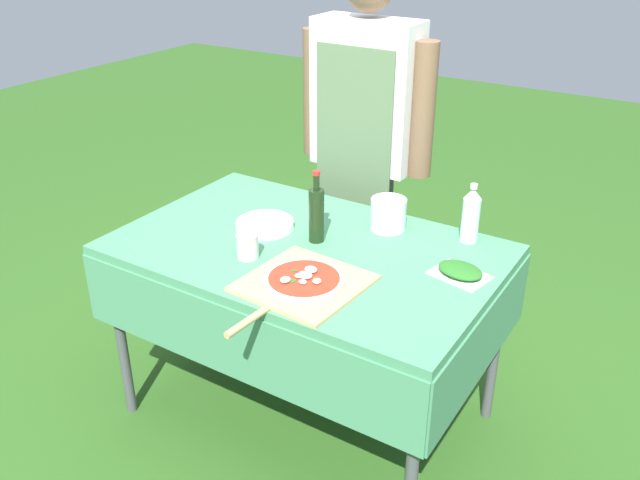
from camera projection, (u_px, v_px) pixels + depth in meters
The scene contains 10 objects.
ground_plane at pixel (308, 412), 2.90m from camera, with size 12.00×12.00×0.00m, color #2D5B1E.
prep_table at pixel (307, 264), 2.57m from camera, with size 1.44×0.92×0.80m.
person_cook at pixel (365, 132), 3.05m from camera, with size 0.65×0.22×1.74m.
pizza_on_peel at pixel (302, 283), 2.27m from camera, with size 0.40×0.58×0.05m.
oil_bottle at pixel (316, 214), 2.52m from camera, with size 0.06×0.06×0.28m.
water_bottle at pixel (471, 215), 2.53m from camera, with size 0.07×0.07×0.23m.
herb_container at pixel (460, 271), 2.32m from camera, with size 0.22×0.18×0.04m.
mixing_tub at pixel (388, 214), 2.64m from camera, with size 0.14×0.14×0.13m, color silver.
plate_stack at pixel (265, 225), 2.67m from camera, with size 0.23×0.23×0.03m.
sauce_jar at pixel (248, 247), 2.44m from camera, with size 0.08×0.08×0.09m.
Camera 1 is at (1.25, -1.88, 1.97)m, focal length 38.00 mm.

